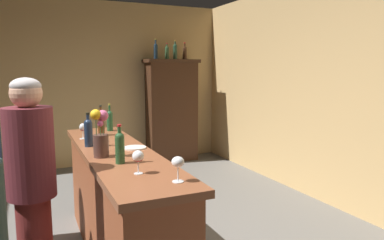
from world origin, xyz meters
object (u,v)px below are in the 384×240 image
at_px(wine_bottle_riesling, 101,123).
at_px(wine_glass_mid, 83,128).
at_px(display_bottle_left, 156,50).
at_px(display_bottle_center, 175,51).
at_px(display_cabinet, 172,109).
at_px(wine_bottle_malbec, 88,131).
at_px(wine_glass_rear, 178,163).
at_px(cheese_plate, 135,148).
at_px(flower_arrangement, 101,135).
at_px(wine_glass_front, 138,157).
at_px(patron_in_grey, 32,185).
at_px(wine_bottle_syrah, 120,146).
at_px(bar_counter, 118,206).
at_px(display_bottle_midright, 185,52).
at_px(display_bottle_midleft, 167,52).
at_px(wine_bottle_rose, 110,120).

height_order(wine_bottle_riesling, wine_glass_mid, wine_bottle_riesling).
height_order(wine_glass_mid, display_bottle_left, display_bottle_left).
distance_m(display_bottle_left, display_bottle_center, 0.37).
height_order(display_cabinet, wine_bottle_malbec, display_cabinet).
xyz_separation_m(display_cabinet, wine_bottle_malbec, (-1.91, -2.90, 0.17)).
relative_size(wine_glass_mid, wine_glass_rear, 0.98).
bearing_deg(wine_glass_rear, cheese_plate, 89.07).
distance_m(wine_bottle_riesling, wine_glass_rear, 1.76).
bearing_deg(wine_bottle_malbec, flower_arrangement, -86.46).
relative_size(wine_glass_front, patron_in_grey, 0.10).
bearing_deg(wine_bottle_riesling, wine_bottle_syrah, -94.18).
bearing_deg(wine_glass_mid, wine_bottle_riesling, 29.39).
height_order(wine_glass_front, display_bottle_left, display_bottle_left).
bearing_deg(bar_counter, flower_arrangement, -130.16).
height_order(display_bottle_center, display_bottle_midright, display_bottle_center).
relative_size(wine_bottle_syrah, wine_glass_front, 1.84).
xyz_separation_m(wine_bottle_syrah, cheese_plate, (0.23, 0.44, -0.12)).
bearing_deg(wine_glass_rear, display_bottle_midleft, 70.20).
xyz_separation_m(wine_bottle_malbec, wine_glass_mid, (0.00, 0.39, -0.03)).
relative_size(wine_glass_rear, display_bottle_midleft, 0.56).
bearing_deg(wine_glass_rear, flower_arrangement, 110.17).
relative_size(cheese_plate, patron_in_grey, 0.12).
bearing_deg(display_cabinet, flower_arrangement, -119.42).
bearing_deg(wine_bottle_malbec, patron_in_grey, -126.03).
relative_size(wine_bottle_syrah, display_bottle_midright, 0.93).
bearing_deg(display_bottle_left, display_cabinet, 0.00).
distance_m(display_cabinet, display_bottle_center, 1.04).
distance_m(wine_bottle_malbec, display_bottle_center, 3.62).
relative_size(wine_glass_front, display_bottle_left, 0.44).
bearing_deg(display_bottle_left, wine_glass_mid, -122.69).
height_order(wine_glass_front, wine_glass_mid, wine_glass_front).
xyz_separation_m(wine_bottle_riesling, wine_bottle_malbec, (-0.20, -0.50, 0.00)).
distance_m(display_cabinet, display_bottle_left, 1.08).
height_order(wine_bottle_syrah, display_bottle_midleft, display_bottle_midleft).
height_order(display_cabinet, cheese_plate, display_cabinet).
relative_size(display_cabinet, wine_bottle_rose, 6.14).
bearing_deg(bar_counter, display_bottle_midleft, 62.49).
relative_size(wine_glass_rear, flower_arrangement, 0.42).
bearing_deg(patron_in_grey, cheese_plate, -9.89).
xyz_separation_m(wine_bottle_rose, display_bottle_left, (1.27, 2.15, 0.88)).
distance_m(wine_bottle_rose, wine_glass_front, 1.75).
bearing_deg(display_bottle_center, display_bottle_midright, 0.00).
relative_size(wine_glass_rear, patron_in_grey, 0.10).
bearing_deg(wine_bottle_riesling, wine_bottle_rose, 60.65).
relative_size(bar_counter, display_cabinet, 1.34).
bearing_deg(wine_glass_rear, wine_bottle_riesling, 94.16).
distance_m(wine_glass_mid, display_bottle_left, 3.11).
bearing_deg(wine_bottle_rose, display_bottle_midright, 49.69).
bearing_deg(display_bottle_midleft, patron_in_grey, -122.90).
distance_m(display_cabinet, cheese_plate, 3.51).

